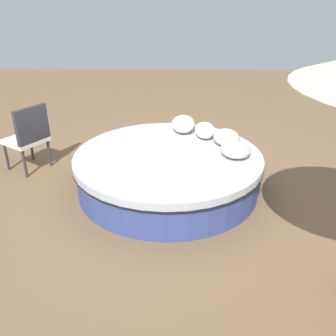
# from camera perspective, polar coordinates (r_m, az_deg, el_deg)

# --- Properties ---
(ground_plane) EXTENTS (16.00, 16.00, 0.00)m
(ground_plane) POSITION_cam_1_polar(r_m,az_deg,el_deg) (4.96, -0.00, -3.13)
(ground_plane) COLOR brown
(round_bed) EXTENTS (2.47, 2.47, 0.51)m
(round_bed) POSITION_cam_1_polar(r_m,az_deg,el_deg) (4.84, -0.00, -0.46)
(round_bed) COLOR #38478C
(round_bed) RESTS_ON ground_plane
(throw_pillow_0) EXTENTS (0.47, 0.38, 0.16)m
(throw_pillow_0) POSITION_cam_1_polar(r_m,az_deg,el_deg) (4.75, 10.53, 2.86)
(throw_pillow_0) COLOR beige
(throw_pillow_0) RESTS_ON round_bed
(throw_pillow_1) EXTENTS (0.46, 0.36, 0.20)m
(throw_pillow_1) POSITION_cam_1_polar(r_m,az_deg,el_deg) (5.08, 9.15, 4.78)
(throw_pillow_1) COLOR beige
(throw_pillow_1) RESTS_ON round_bed
(throw_pillow_2) EXTENTS (0.46, 0.29, 0.20)m
(throw_pillow_2) POSITION_cam_1_polar(r_m,az_deg,el_deg) (5.30, 5.82, 5.92)
(throw_pillow_2) COLOR white
(throw_pillow_2) RESTS_ON round_bed
(throw_pillow_3) EXTENTS (0.55, 0.35, 0.22)m
(throw_pillow_3) POSITION_cam_1_polar(r_m,az_deg,el_deg) (5.51, 2.40, 6.94)
(throw_pillow_3) COLOR silver
(throw_pillow_3) RESTS_ON round_bed
(patio_chair) EXTENTS (0.71, 0.70, 0.98)m
(patio_chair) POSITION_cam_1_polar(r_m,az_deg,el_deg) (5.61, -21.02, 4.94)
(patio_chair) COLOR #333338
(patio_chair) RESTS_ON ground_plane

